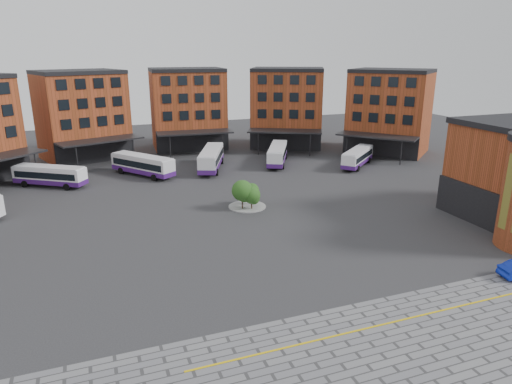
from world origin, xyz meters
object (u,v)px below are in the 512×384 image
object	(u,v)px
bus_c	(143,165)
bus_d	(211,158)
tree_island	(247,194)
bus_b	(50,175)
bus_f	(357,157)
bus_e	(277,154)

from	to	relation	value
bus_c	bus_d	xyz separation A→B (m)	(10.41, 0.12, 0.08)
tree_island	bus_b	xyz separation A→B (m)	(-22.00, 17.86, -0.29)
bus_b	bus_f	distance (m)	45.40
bus_f	bus_d	bearing A→B (deg)	-146.69
bus_b	bus_d	distance (m)	22.93
bus_b	bus_f	bearing A→B (deg)	-62.37
tree_island	bus_c	bearing A→B (deg)	116.44
bus_b	bus_c	world-z (taller)	bus_c
tree_island	bus_e	world-z (taller)	tree_island
bus_d	tree_island	bearing A→B (deg)	-70.22
bus_b	bus_d	xyz separation A→B (m)	(22.89, 1.42, 0.20)
bus_d	bus_e	world-z (taller)	bus_d
bus_c	bus_d	world-z (taller)	bus_d
bus_c	bus_b	bearing A→B (deg)	149.80
bus_e	bus_b	bearing A→B (deg)	-150.26
bus_c	bus_e	distance (m)	21.40
tree_island	bus_b	size ratio (longest dim) A/B	0.46
tree_island	bus_d	distance (m)	19.30
bus_d	bus_f	size ratio (longest dim) A/B	1.29
bus_c	bus_e	bearing A→B (deg)	-36.51
bus_c	bus_f	size ratio (longest dim) A/B	1.14
bus_e	bus_f	size ratio (longest dim) A/B	1.18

